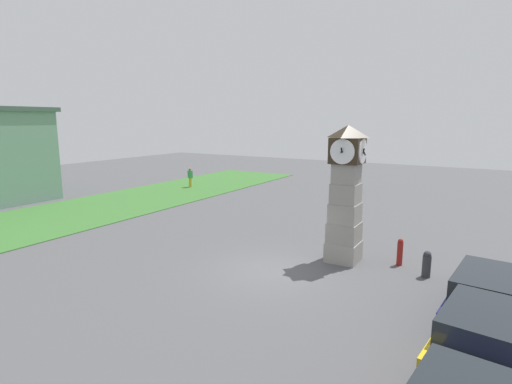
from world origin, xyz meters
TOP-DOWN VIEW (x-y plane):
  - ground_plane at (0.00, 0.00)m, footprint 78.75×78.75m
  - clock_tower at (2.40, -1.94)m, footprint 1.46×1.47m
  - bollard_mid_row at (1.93, -6.51)m, footprint 0.21×0.21m
  - bollard_far_row at (2.30, -5.01)m, footprint 0.29×0.29m
  - bollard_end_row at (3.03, -3.95)m, footprint 0.22×0.22m
  - car_near_tower at (-2.81, -7.01)m, footprint 4.42×2.43m
  - car_by_building at (-0.31, -7.04)m, footprint 4.64×2.39m
  - pedestrian_near_bench at (12.65, 14.56)m, footprint 0.35×0.45m
  - pedestrian_by_cars at (17.85, 2.15)m, footprint 0.47×0.43m
  - grass_verge_far at (-0.02, 14.44)m, footprint 47.25×7.80m

SIDE VIEW (x-z plane):
  - ground_plane at x=0.00m, z-range 0.00..0.00m
  - grass_verge_far at x=-0.02m, z-range 0.00..0.04m
  - bollard_far_row at x=2.30m, z-range 0.01..0.96m
  - bollard_mid_row at x=1.93m, z-range 0.01..1.03m
  - bollard_end_row at x=3.03m, z-range 0.01..1.06m
  - car_by_building at x=-0.31m, z-range 0.01..1.52m
  - car_near_tower at x=-2.81m, z-range 0.02..1.53m
  - pedestrian_near_bench at x=12.65m, z-range 0.11..1.73m
  - pedestrian_by_cars at x=17.85m, z-range 0.13..1.89m
  - clock_tower at x=2.40m, z-range -0.03..5.28m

